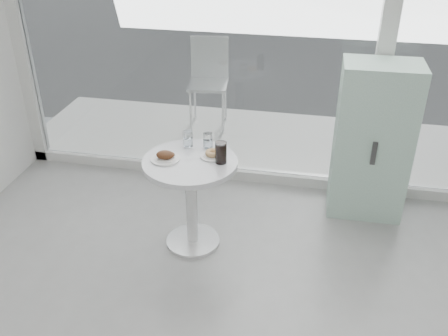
% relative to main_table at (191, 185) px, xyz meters
% --- Properties ---
extents(room_shell, '(6.00, 6.00, 6.00)m').
position_rel_main_table_xyz_m(room_shell, '(0.50, -2.46, 1.36)').
color(room_shell, silver).
rests_on(room_shell, ground).
extents(storefront, '(5.00, 0.14, 3.00)m').
position_rel_main_table_xyz_m(storefront, '(0.57, 1.10, 1.16)').
color(storefront, silver).
rests_on(storefront, ground).
extents(main_table, '(0.72, 0.72, 0.77)m').
position_rel_main_table_xyz_m(main_table, '(0.00, 0.00, 0.00)').
color(main_table, silver).
rests_on(main_table, ground).
extents(patio_deck, '(5.60, 1.60, 0.05)m').
position_rel_main_table_xyz_m(patio_deck, '(0.50, 1.90, -0.53)').
color(patio_deck, beige).
rests_on(patio_deck, ground).
extents(mint_cabinet, '(0.63, 0.44, 1.36)m').
position_rel_main_table_xyz_m(mint_cabinet, '(1.38, 0.78, 0.13)').
color(mint_cabinet, '#8BB19E').
rests_on(mint_cabinet, ground).
extents(patio_chair, '(0.49, 0.49, 1.01)m').
position_rel_main_table_xyz_m(patio_chair, '(-0.37, 2.25, 0.07)').
color(patio_chair, silver).
rests_on(patio_chair, patio_deck).
extents(plate_fritter, '(0.22, 0.22, 0.07)m').
position_rel_main_table_xyz_m(plate_fritter, '(-0.18, -0.02, 0.25)').
color(plate_fritter, silver).
rests_on(plate_fritter, main_table).
extents(plate_donut, '(0.19, 0.19, 0.05)m').
position_rel_main_table_xyz_m(plate_donut, '(0.15, 0.09, 0.24)').
color(plate_donut, silver).
rests_on(plate_donut, main_table).
extents(water_tumbler_a, '(0.08, 0.08, 0.13)m').
position_rel_main_table_xyz_m(water_tumbler_a, '(-0.07, 0.22, 0.28)').
color(water_tumbler_a, white).
rests_on(water_tumbler_a, main_table).
extents(water_tumbler_b, '(0.07, 0.07, 0.12)m').
position_rel_main_table_xyz_m(water_tumbler_b, '(0.08, 0.23, 0.27)').
color(water_tumbler_b, white).
rests_on(water_tumbler_b, main_table).
extents(cola_glass, '(0.09, 0.09, 0.17)m').
position_rel_main_table_xyz_m(cola_glass, '(0.23, 0.02, 0.30)').
color(cola_glass, white).
rests_on(cola_glass, main_table).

